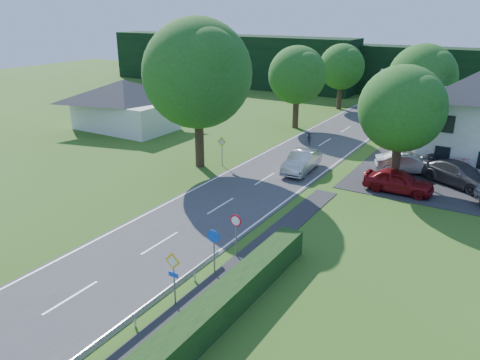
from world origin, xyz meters
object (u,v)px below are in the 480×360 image
Objects in this scene: parasol at (462,170)px; parked_car_grey at (459,174)px; moving_car at (302,161)px; motorcycle at (309,137)px; parked_car_red at (399,181)px; parked_car_silver_a at (408,163)px; streetlight at (401,118)px.

parked_car_grey is at bearing -103.93° from parasol.
moving_car reaches higher than motorcycle.
parked_car_red is 0.84× the size of parked_car_grey.
parasol reaches higher than motorcycle.
moving_car is 8.50m from motorcycle.
parked_car_red is at bearing 166.84° from parked_car_grey.
parked_car_grey reaches higher than parked_car_silver_a.
parked_car_grey is at bearing -43.13° from parked_car_red.
moving_car is 0.89× the size of parked_car_grey.
moving_car is at bearing -155.38° from streetlight.
parked_car_grey is at bearing 12.22° from moving_car.
parked_car_silver_a is at bearing 107.38° from parked_car_grey.
moving_car is at bearing -95.30° from motorcycle.
motorcycle is 0.44× the size of parked_car_silver_a.
parked_car_silver_a is at bearing 4.23° from parked_car_red.
moving_car is 11.38m from parked_car_grey.
moving_car is 8.17m from parked_car_silver_a.
parked_car_red is 2.20× the size of parasol.
streetlight is at bearing -53.26° from motorcycle.
parked_car_grey is at bearing 2.90° from streetlight.
parked_car_red is at bearing -129.71° from parasol.
parasol reaches higher than parked_car_silver_a.
streetlight is 5.79m from parasol.
parasol reaches higher than parked_car_red.
parasol is (11.05, 3.65, 0.15)m from moving_car.
streetlight is 3.83m from parked_car_silver_a.
parasol reaches higher than parked_car_grey.
streetlight is 5.76m from parked_car_grey.
streetlight is 7.96m from moving_car.
parked_car_silver_a is (7.15, 3.96, -0.02)m from moving_car.
motorcycle is at bearing 46.34° from parked_car_silver_a.
streetlight is at bearing 20.59° from moving_car.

